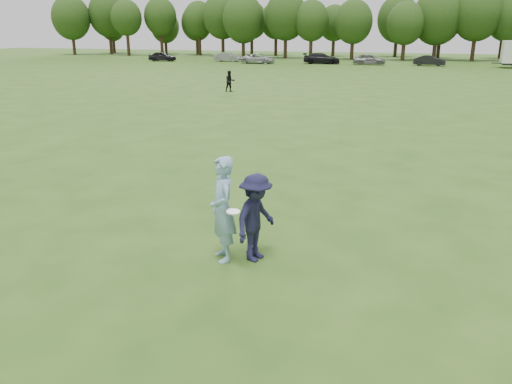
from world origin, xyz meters
TOP-DOWN VIEW (x-y plane):
  - ground at (0.00, 0.00)m, footprint 200.00×200.00m
  - thrower at (-0.82, 0.30)m, footprint 0.86×0.92m
  - defender at (-0.20, 0.49)m, footprint 0.91×1.26m
  - player_far_a at (-11.27, 26.76)m, footprint 0.95×0.92m
  - car_a at (-35.11, 59.45)m, footprint 4.14×1.99m
  - car_b at (-25.54, 61.46)m, footprint 3.94×1.39m
  - car_c at (-19.95, 58.78)m, footprint 4.81×2.47m
  - car_d at (-11.56, 60.96)m, footprint 5.09×2.48m
  - car_e at (-5.20, 61.03)m, footprint 4.42×2.21m
  - car_f at (2.38, 61.37)m, footprint 4.03×1.63m
  - disc_in_play at (-0.51, 0.05)m, footprint 0.28×0.28m
  - treeline at (2.81, 76.90)m, footprint 130.35×18.39m

SIDE VIEW (x-z plane):
  - ground at x=0.00m, z-range 0.00..0.00m
  - car_b at x=-25.54m, z-range 0.00..1.30m
  - car_c at x=-19.95m, z-range 0.00..1.30m
  - car_f at x=2.38m, z-range 0.00..1.30m
  - car_a at x=-35.11m, z-range 0.00..1.37m
  - car_d at x=-11.56m, z-range 0.00..1.43m
  - car_e at x=-5.20m, z-range 0.00..1.45m
  - player_far_a at x=-11.27m, z-range 0.00..1.54m
  - defender at x=-0.20m, z-range 0.00..1.77m
  - thrower at x=-0.82m, z-range 0.00..2.10m
  - disc_in_play at x=-0.51m, z-range 1.10..1.15m
  - treeline at x=2.81m, z-range 0.39..12.13m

